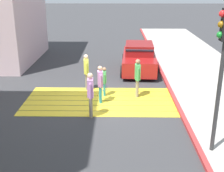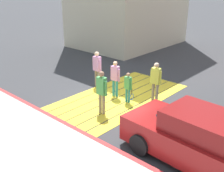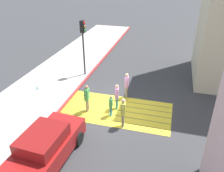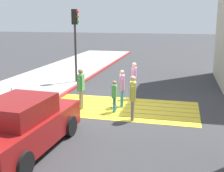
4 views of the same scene
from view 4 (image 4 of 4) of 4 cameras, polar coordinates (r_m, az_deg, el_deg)
The scene contains 12 objects.
ground_plane at distance 12.53m, azimuth 1.99°, elevation -4.34°, with size 120.00×120.00×0.00m, color #38383A.
crosswalk_stripes at distance 12.53m, azimuth 1.99°, elevation -4.32°, with size 6.40×3.25×0.01m.
sidewalk_west at distance 14.66m, azimuth -19.99°, elevation -2.29°, with size 4.80×40.00×0.12m, color #ADA8A0.
curb_painted at distance 13.52m, azimuth -11.64°, elevation -3.01°, with size 0.16×40.00×0.13m, color #BC3333.
car_parked_near_curb at distance 8.87m, azimuth -17.24°, elevation -7.50°, with size 2.16×4.39×1.57m.
traffic_light_corner at distance 16.89m, azimuth -7.19°, elevation 10.62°, with size 0.39×0.28×4.24m.
water_bottle at distance 15.42m, azimuth -19.07°, elevation -0.81°, with size 0.07×0.07×0.22m, color #33A5BF.
pedestrian_adult_lead at distance 10.81m, azimuth 4.08°, elevation -1.74°, with size 0.26×0.50×1.71m.
pedestrian_adult_trailing at distance 12.48m, azimuth 1.96°, elevation 0.07°, with size 0.25×0.47×1.62m.
pedestrian_adult_side at distance 13.76m, azimuth 4.32°, elevation 1.60°, with size 0.24×0.51×1.75m.
pedestrian_teen_behind at distance 12.20m, azimuth -6.10°, elevation 0.00°, with size 0.23×0.51×1.73m.
pedestrian_child_with_racket at distance 11.76m, azimuth 0.48°, elevation -1.72°, with size 0.28×0.40×1.33m.
Camera 4 is at (2.40, -11.70, 3.79)m, focal length 46.75 mm.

